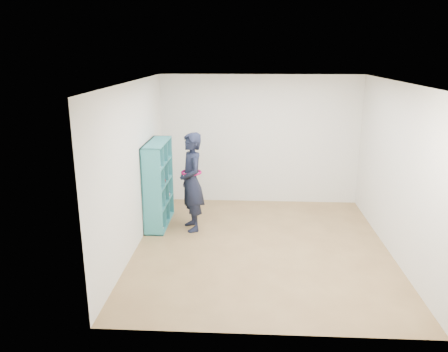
{
  "coord_description": "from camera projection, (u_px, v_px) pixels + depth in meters",
  "views": [
    {
      "loc": [
        -0.25,
        -6.44,
        3.04
      ],
      "look_at": [
        -0.62,
        0.3,
        1.09
      ],
      "focal_mm": 35.0,
      "sensor_mm": 36.0,
      "label": 1
    }
  ],
  "objects": [
    {
      "name": "ceiling",
      "position": [
        266.0,
        82.0,
        6.29
      ],
      "size": [
        4.5,
        4.5,
        0.0
      ],
      "primitive_type": "plane",
      "color": "white",
      "rests_on": "wall_back"
    },
    {
      "name": "wall_front",
      "position": [
        270.0,
        226.0,
        4.49
      ],
      "size": [
        4.0,
        0.02,
        2.6
      ],
      "primitive_type": "cube",
      "color": "white",
      "rests_on": "floor"
    },
    {
      "name": "wall_right",
      "position": [
        397.0,
        171.0,
        6.55
      ],
      "size": [
        0.02,
        4.5,
        2.6
      ],
      "primitive_type": "cube",
      "color": "white",
      "rests_on": "floor"
    },
    {
      "name": "person",
      "position": [
        192.0,
        182.0,
        7.51
      ],
      "size": [
        0.61,
        0.74,
        1.72
      ],
      "rotation": [
        0.0,
        0.0,
        -1.19
      ],
      "color": "black",
      "rests_on": "floor"
    },
    {
      "name": "floor",
      "position": [
        261.0,
        247.0,
        7.01
      ],
      "size": [
        4.5,
        4.5,
        0.0
      ],
      "primitive_type": "plane",
      "color": "brown",
      "rests_on": "ground"
    },
    {
      "name": "wall_back",
      "position": [
        260.0,
        140.0,
        8.81
      ],
      "size": [
        4.0,
        0.02,
        2.6
      ],
      "primitive_type": "cube",
      "color": "white",
      "rests_on": "floor"
    },
    {
      "name": "bookshelf",
      "position": [
        157.0,
        185.0,
        7.76
      ],
      "size": [
        0.33,
        1.14,
        1.52
      ],
      "color": "teal",
      "rests_on": "floor"
    },
    {
      "name": "smartphone",
      "position": [
        182.0,
        175.0,
        7.52
      ],
      "size": [
        0.06,
        0.07,
        0.12
      ],
      "rotation": [
        0.24,
        0.0,
        0.67
      ],
      "color": "silver",
      "rests_on": "person"
    },
    {
      "name": "wall_left",
      "position": [
        134.0,
        167.0,
        6.76
      ],
      "size": [
        0.02,
        4.5,
        2.6
      ],
      "primitive_type": "cube",
      "color": "white",
      "rests_on": "floor"
    }
  ]
}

